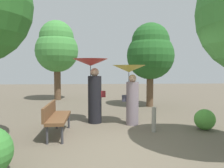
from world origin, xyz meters
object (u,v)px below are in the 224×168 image
(tree_mid_left, at_px, (57,47))
(path_marker_post, at_px, (154,120))
(tree_near_right, at_px, (150,52))
(person_right, at_px, (131,85))
(park_bench, at_px, (56,116))
(person_left, at_px, (93,81))

(tree_mid_left, distance_m, path_marker_post, 7.87)
(tree_mid_left, xyz_separation_m, path_marker_post, (3.78, -6.41, -2.57))
(tree_near_right, height_order, tree_mid_left, tree_mid_left)
(person_right, xyz_separation_m, park_bench, (-2.08, -0.96, -0.73))
(person_left, distance_m, path_marker_post, 2.26)
(path_marker_post, bearing_deg, person_right, 123.23)
(person_right, distance_m, tree_near_right, 3.68)
(person_left, relative_size, person_right, 1.11)
(person_right, xyz_separation_m, tree_near_right, (1.35, 3.18, 1.25))
(tree_mid_left, bearing_deg, path_marker_post, -59.44)
(person_right, bearing_deg, park_bench, 120.03)
(tree_near_right, relative_size, path_marker_post, 5.54)
(person_left, xyz_separation_m, park_bench, (-0.92, -1.27, -0.83))
(person_left, relative_size, tree_mid_left, 0.47)
(tree_mid_left, bearing_deg, person_left, -68.38)
(person_left, distance_m, tree_mid_left, 5.90)
(person_left, relative_size, park_bench, 1.35)
(person_right, relative_size, park_bench, 1.21)
(park_bench, bearing_deg, tree_mid_left, 8.80)
(person_left, distance_m, tree_near_right, 3.99)
(park_bench, bearing_deg, tree_near_right, -40.96)
(park_bench, bearing_deg, person_right, -66.47)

